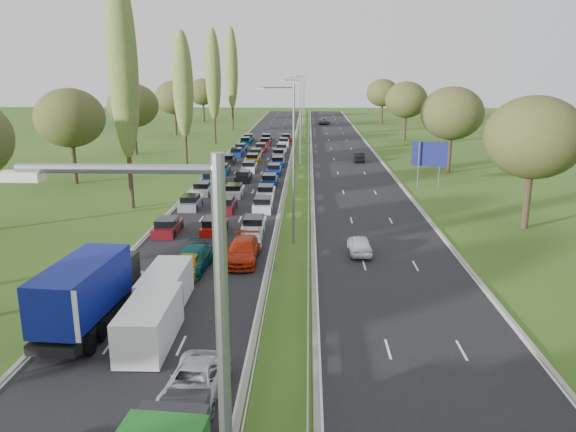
{
  "coord_description": "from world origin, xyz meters",
  "views": [
    {
      "loc": [
        5.58,
        1.41,
        12.94
      ],
      "look_at": [
        3.99,
        45.59,
        1.5
      ],
      "focal_mm": 35.0,
      "sensor_mm": 36.0,
      "label": 1
    }
  ],
  "objects_px": {
    "blue_lorry": "(90,291)",
    "direction_sign": "(430,156)",
    "white_van_rear": "(167,287)",
    "near_car_2": "(115,288)",
    "white_van_front": "(151,321)"
  },
  "relations": [
    {
      "from": "white_van_front",
      "to": "white_van_rear",
      "type": "distance_m",
      "value": 4.54
    },
    {
      "from": "near_car_2",
      "to": "white_van_front",
      "type": "distance_m",
      "value": 6.29
    },
    {
      "from": "white_van_rear",
      "to": "direction_sign",
      "type": "relative_size",
      "value": 1.03
    },
    {
      "from": "blue_lorry",
      "to": "white_van_rear",
      "type": "distance_m",
      "value": 4.39
    },
    {
      "from": "near_car_2",
      "to": "white_van_front",
      "type": "height_order",
      "value": "white_van_front"
    },
    {
      "from": "near_car_2",
      "to": "direction_sign",
      "type": "distance_m",
      "value": 42.16
    },
    {
      "from": "blue_lorry",
      "to": "direction_sign",
      "type": "bearing_deg",
      "value": 60.52
    },
    {
      "from": "white_van_front",
      "to": "white_van_rear",
      "type": "height_order",
      "value": "white_van_front"
    },
    {
      "from": "direction_sign",
      "to": "white_van_front",
      "type": "bearing_deg",
      "value": -118.75
    },
    {
      "from": "near_car_2",
      "to": "white_van_rear",
      "type": "distance_m",
      "value": 3.28
    },
    {
      "from": "blue_lorry",
      "to": "direction_sign",
      "type": "relative_size",
      "value": 1.71
    },
    {
      "from": "blue_lorry",
      "to": "direction_sign",
      "type": "distance_m",
      "value": 44.97
    },
    {
      "from": "near_car_2",
      "to": "white_van_rear",
      "type": "xyz_separation_m",
      "value": [
        3.19,
        -0.65,
        0.39
      ]
    },
    {
      "from": "near_car_2",
      "to": "white_van_rear",
      "type": "height_order",
      "value": "white_van_rear"
    },
    {
      "from": "white_van_front",
      "to": "blue_lorry",
      "type": "bearing_deg",
      "value": 154.25
    }
  ]
}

